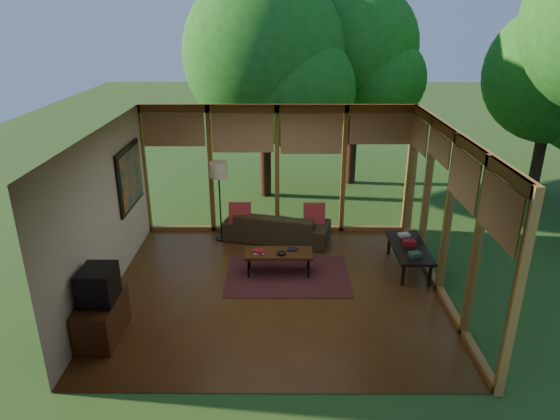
{
  "coord_description": "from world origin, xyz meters",
  "views": [
    {
      "loc": [
        0.1,
        -7.38,
        4.35
      ],
      "look_at": [
        0.07,
        0.7,
        1.17
      ],
      "focal_mm": 32.0,
      "sensor_mm": 36.0,
      "label": 1
    }
  ],
  "objects_px": {
    "media_cabinet": "(102,318)",
    "television": "(98,285)",
    "floor_lamp": "(219,174)",
    "sofa": "(277,226)",
    "side_console": "(409,249)",
    "coffee_table": "(279,254)"
  },
  "relations": [
    {
      "from": "floor_lamp",
      "to": "side_console",
      "type": "relative_size",
      "value": 1.18
    },
    {
      "from": "media_cabinet",
      "to": "coffee_table",
      "type": "relative_size",
      "value": 0.83
    },
    {
      "from": "floor_lamp",
      "to": "coffee_table",
      "type": "xyz_separation_m",
      "value": [
        1.19,
        -1.47,
        -1.01
      ]
    },
    {
      "from": "coffee_table",
      "to": "television",
      "type": "bearing_deg",
      "value": -142.72
    },
    {
      "from": "sofa",
      "to": "floor_lamp",
      "type": "height_order",
      "value": "floor_lamp"
    },
    {
      "from": "coffee_table",
      "to": "floor_lamp",
      "type": "bearing_deg",
      "value": 129.11
    },
    {
      "from": "media_cabinet",
      "to": "television",
      "type": "distance_m",
      "value": 0.55
    },
    {
      "from": "media_cabinet",
      "to": "side_console",
      "type": "height_order",
      "value": "media_cabinet"
    },
    {
      "from": "sofa",
      "to": "media_cabinet",
      "type": "height_order",
      "value": "sofa"
    },
    {
      "from": "media_cabinet",
      "to": "coffee_table",
      "type": "xyz_separation_m",
      "value": [
        2.51,
        1.9,
        0.09
      ]
    },
    {
      "from": "television",
      "to": "sofa",
      "type": "bearing_deg",
      "value": 53.64
    },
    {
      "from": "media_cabinet",
      "to": "side_console",
      "type": "xyz_separation_m",
      "value": [
        4.87,
        2.07,
        0.11
      ]
    },
    {
      "from": "sofa",
      "to": "side_console",
      "type": "height_order",
      "value": "sofa"
    },
    {
      "from": "media_cabinet",
      "to": "side_console",
      "type": "bearing_deg",
      "value": 23.07
    },
    {
      "from": "media_cabinet",
      "to": "sofa",
      "type": "bearing_deg",
      "value": 53.42
    },
    {
      "from": "media_cabinet",
      "to": "coffee_table",
      "type": "distance_m",
      "value": 3.15
    },
    {
      "from": "coffee_table",
      "to": "side_console",
      "type": "distance_m",
      "value": 2.37
    },
    {
      "from": "sofa",
      "to": "media_cabinet",
      "type": "bearing_deg",
      "value": 67.69
    },
    {
      "from": "television",
      "to": "coffee_table",
      "type": "bearing_deg",
      "value": 37.28
    },
    {
      "from": "television",
      "to": "floor_lamp",
      "type": "bearing_deg",
      "value": 68.9
    },
    {
      "from": "floor_lamp",
      "to": "side_console",
      "type": "height_order",
      "value": "floor_lamp"
    },
    {
      "from": "television",
      "to": "side_console",
      "type": "xyz_separation_m",
      "value": [
        4.85,
        2.07,
        -0.44
      ]
    }
  ]
}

